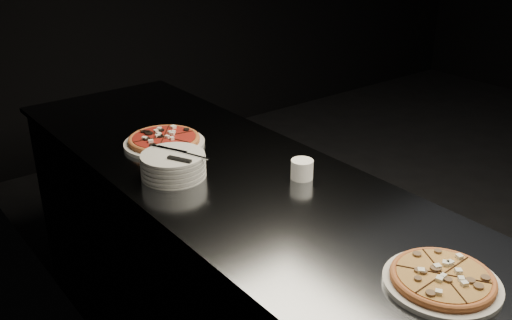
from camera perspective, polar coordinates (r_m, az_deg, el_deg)
wall_left at (r=1.62m, az=-12.47°, el=10.14°), size 0.02×5.00×2.80m
counter at (r=2.20m, az=-1.39°, el=-12.57°), size 0.74×2.44×0.92m
pizza_mushroom at (r=1.50m, az=18.13°, el=-11.28°), size 0.29×0.29×0.03m
pizza_tomato at (r=2.25m, az=-9.16°, el=1.94°), size 0.32×0.32×0.04m
plate_stack at (r=1.97m, az=-8.27°, el=-0.51°), size 0.22×0.22×0.08m
cutlery at (r=1.95m, az=-7.87°, el=0.57°), size 0.09×0.23×0.01m
ramekin at (r=1.95m, az=4.62°, el=-0.87°), size 0.08×0.08×0.07m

